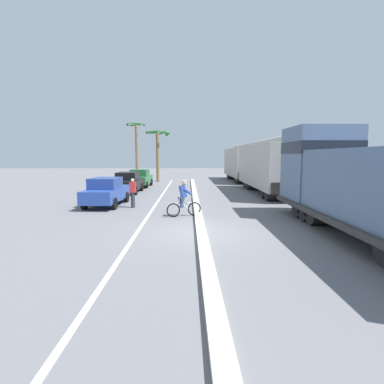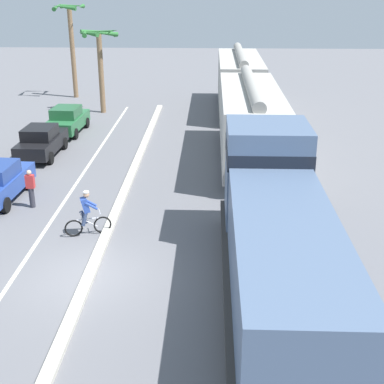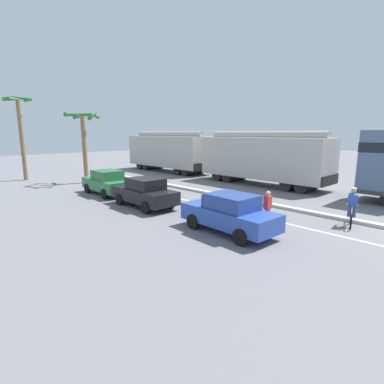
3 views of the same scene
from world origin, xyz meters
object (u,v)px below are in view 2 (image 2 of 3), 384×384
hopper_car_middle (240,81)px  pedestrian_by_cars (31,188)px  palm_tree_far (100,49)px  parked_car_black (41,141)px  cyclist (87,214)px  palm_tree_near (71,32)px  locomotive (276,235)px  parked_car_green (67,120)px  hopper_car_lead (250,122)px

hopper_car_middle → pedestrian_by_cars: bearing=-117.4°
hopper_car_middle → palm_tree_far: (-9.57, -1.04, 2.30)m
pedestrian_by_cars → parked_car_black: bearing=103.4°
cyclist → pedestrian_by_cars: (-2.85, 2.47, 0.03)m
hopper_car_middle → cyclist: hopper_car_middle is taller
parked_car_black → palm_tree_near: bearing=97.0°
palm_tree_far → locomotive: bearing=-67.1°
hopper_car_middle → parked_car_black: 15.60m
hopper_car_middle → palm_tree_far: bearing=-173.8°
cyclist → palm_tree_far: (-3.14, 19.31, 3.56)m
palm_tree_far → parked_car_black: bearing=-97.5°
parked_car_black → palm_tree_far: (1.32, 10.06, 3.56)m
hopper_car_middle → palm_tree_far: 9.90m
parked_car_green → palm_tree_near: (-2.06, 10.57, 4.15)m
parked_car_black → cyclist: cyclist is taller
hopper_car_lead → palm_tree_near: (-12.75, 15.66, 2.89)m
cyclist → palm_tree_far: palm_tree_far is taller
pedestrian_by_cars → cyclist: bearing=-40.9°
cyclist → palm_tree_near: palm_tree_near is taller
parked_car_black → cyclist: size_ratio=2.47×
hopper_car_lead → palm_tree_far: bearing=132.2°
palm_tree_near → pedestrian_by_cars: 22.60m
locomotive → parked_car_black: 16.72m
locomotive → palm_tree_far: 24.78m
hopper_car_lead → pedestrian_by_cars: 11.27m
locomotive → hopper_car_lead: size_ratio=1.10×
pedestrian_by_cars → hopper_car_middle: bearing=62.6°
parked_car_green → palm_tree_near: size_ratio=0.60×
locomotive → palm_tree_far: palm_tree_far is taller
parked_car_green → palm_tree_far: (1.12, 5.46, 3.56)m
parked_car_green → pedestrian_by_cars: 11.46m
cyclist → palm_tree_far: bearing=99.2°
pedestrian_by_cars → hopper_car_lead: bearing=34.1°
parked_car_green → pedestrian_by_cars: same height
parked_car_green → parked_car_black: bearing=-92.5°
palm_tree_far → pedestrian_by_cars: size_ratio=3.58×
locomotive → cyclist: bearing=152.1°
parked_car_green → hopper_car_lead: bearing=-25.5°
pedestrian_by_cars → parked_car_green: bearing=97.1°
locomotive → palm_tree_near: bearing=114.6°
hopper_car_middle → cyclist: (-6.43, -20.35, -1.26)m
pedestrian_by_cars → palm_tree_far: bearing=91.0°
hopper_car_lead → palm_tree_far: 14.44m
cyclist → pedestrian_by_cars: cyclist is taller
parked_car_black → palm_tree_far: bearing=82.5°
cyclist → palm_tree_far: 19.88m
locomotive → hopper_car_lead: bearing=90.0°
locomotive → pedestrian_by_cars: size_ratio=7.17×
cyclist → hopper_car_lead: bearing=53.7°
cyclist → palm_tree_near: size_ratio=0.24×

